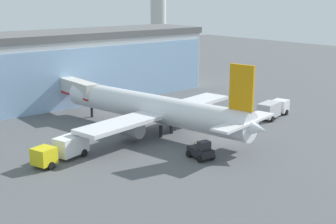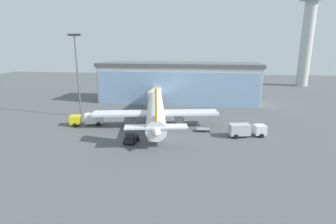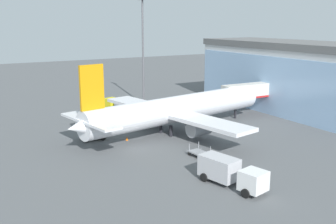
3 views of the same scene
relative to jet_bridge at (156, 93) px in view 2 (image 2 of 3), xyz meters
The scene contains 12 objects.
ground 28.01m from the jet_bridge, 77.91° to the right, with size 240.00×240.00×0.00m, color #545659.
terminal_building 10.45m from the jet_bridge, 55.52° to the left, with size 51.06×14.84×12.50m.
jet_bridge is the anchor object (origin of this frame).
control_tower 78.87m from the jet_bridge, 39.77° to the left, with size 10.34×10.34×40.83m.
apron_light_mast 23.40m from the jet_bridge, 143.14° to the right, with size 3.20×0.40×20.54m.
airplane 18.56m from the jet_bridge, 81.34° to the right, with size 28.26×35.23×10.96m.
catering_truck 24.00m from the jet_bridge, 122.10° to the right, with size 7.62×4.11×2.65m.
fuel_truck 32.73m from the jet_bridge, 47.42° to the right, with size 7.60×3.69×2.65m.
baggage_cart 25.80m from the jet_bridge, 57.90° to the right, with size 2.90×1.78×1.50m.
pushback_tug 30.47m from the jet_bridge, 89.85° to the right, with size 2.54×3.42×2.30m.
safety_cone_nose 26.78m from the jet_bridge, 83.84° to the right, with size 0.36×0.36×0.55m, color orange.
safety_cone_wingtip 28.12m from the jet_bridge, 51.08° to the right, with size 0.36×0.36×0.55m, color orange.
Camera 2 is at (6.62, -48.37, 17.95)m, focal length 28.00 mm.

